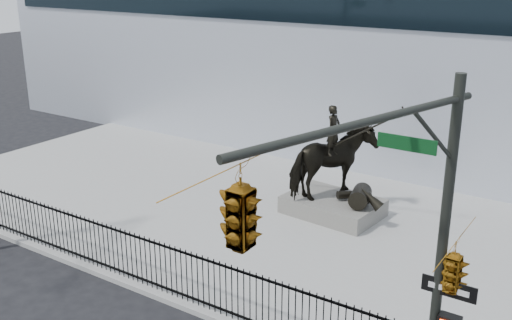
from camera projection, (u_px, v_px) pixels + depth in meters
The scene contains 6 objects.
plaza at pixel (288, 225), 20.47m from camera, with size 30.00×12.00×0.15m, color #9C9C99.
building at pixel (425, 50), 29.35m from camera, with size 44.00×14.00×9.00m, color silver.
picket_fence at pixel (177, 272), 15.66m from camera, with size 22.10×0.10×1.50m.
statue_plinth at pixel (333, 206), 21.06m from camera, with size 3.21×2.20×0.60m, color #63605A.
equestrian_statue at pixel (336, 165), 20.53m from camera, with size 4.10×2.72×3.48m.
traffic_signal_right at pixel (363, 243), 8.45m from camera, with size 2.17×6.86×7.00m.
Camera 1 is at (9.44, -9.21, 8.63)m, focal length 42.00 mm.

